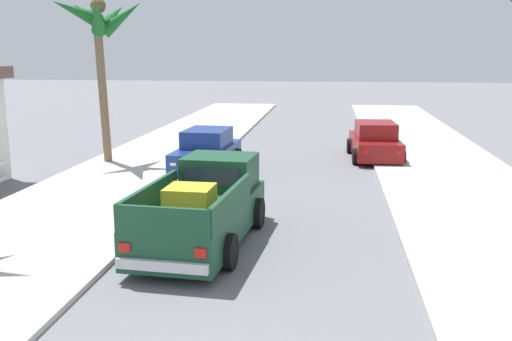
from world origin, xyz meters
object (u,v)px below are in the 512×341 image
(pickup_truck, at_px, (205,209))
(car_left_near, at_px, (375,142))
(car_left_mid, at_px, (207,151))
(palm_tree_left_mid, at_px, (100,27))

(pickup_truck, distance_m, car_left_near, 12.24)
(car_left_mid, relative_size, palm_tree_left_mid, 0.68)
(pickup_truck, bearing_deg, palm_tree_left_mid, 123.87)
(palm_tree_left_mid, bearing_deg, pickup_truck, -56.13)
(car_left_near, bearing_deg, palm_tree_left_mid, -165.68)
(pickup_truck, distance_m, car_left_mid, 8.35)
(pickup_truck, xyz_separation_m, car_left_near, (4.69, 11.30, -0.08))
(pickup_truck, height_order, car_left_near, pickup_truck)
(car_left_near, bearing_deg, pickup_truck, -112.52)
(car_left_near, height_order, palm_tree_left_mid, palm_tree_left_mid)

